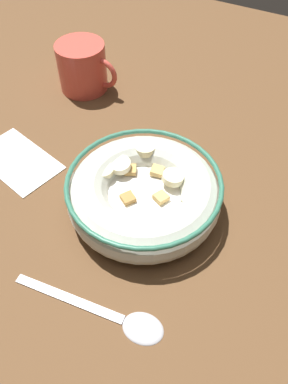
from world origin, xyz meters
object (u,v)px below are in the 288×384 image
object	(u,v)px
cereal_bowl	(144,193)
spoon	(121,319)
folded_napkin	(18,160)
coffee_mug	(83,67)

from	to	relation	value
cereal_bowl	spoon	world-z (taller)	cereal_bowl
folded_napkin	coffee_mug	bearing A→B (deg)	93.19
cereal_bowl	coffee_mug	xyz separation A→B (cm)	(-20.62, 18.16, 1.14)
cereal_bowl	coffee_mug	distance (cm)	27.50
coffee_mug	folded_napkin	distance (cm)	19.50
cereal_bowl	spoon	size ratio (longest dim) A/B	1.09
cereal_bowl	coffee_mug	bearing A→B (deg)	138.63
spoon	coffee_mug	bearing A→B (deg)	128.11
coffee_mug	cereal_bowl	bearing A→B (deg)	-41.37
coffee_mug	folded_napkin	xyz separation A→B (cm)	(1.07, -19.11, -3.71)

